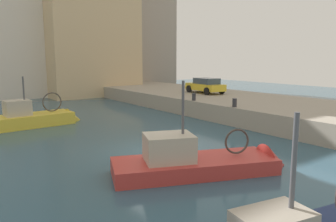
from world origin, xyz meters
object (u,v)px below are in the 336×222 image
Objects in this scene: fishing_boat_yellow at (36,123)px; mooring_bollard_north at (194,97)px; mooring_bollard_mid at (235,103)px; fishing_boat_red at (204,168)px; parked_car_yellow at (205,85)px.

mooring_bollard_north is (10.33, -3.42, 1.34)m from fishing_boat_yellow.
mooring_bollard_mid is at bearing -90.00° from mooring_bollard_north.
fishing_boat_red is 12.09m from mooring_bollard_north.
parked_car_yellow is 7.25× the size of mooring_bollard_north.
fishing_boat_red reaches higher than mooring_bollard_north.
fishing_boat_red is 12.94× the size of mooring_bollard_north.
mooring_bollard_mid is (10.33, -7.42, 1.34)m from fishing_boat_yellow.
fishing_boat_red is 12.94× the size of mooring_bollard_mid.
mooring_bollard_mid is (7.45, 5.43, 1.32)m from fishing_boat_red.
parked_car_yellow is (14.50, -0.07, 1.76)m from fishing_boat_yellow.
mooring_bollard_north is (0.00, 4.00, 0.00)m from mooring_bollard_mid.
parked_car_yellow is at bearing 60.42° from mooring_bollard_mid.
fishing_boat_red is 13.17m from fishing_boat_yellow.
fishing_boat_yellow is 10.96m from mooring_bollard_north.
fishing_boat_red reaches higher than mooring_bollard_mid.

